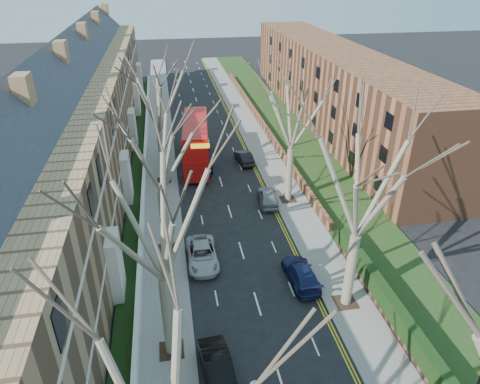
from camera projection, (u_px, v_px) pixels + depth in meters
name	position (u px, v px, depth m)	size (l,w,h in m)	color
pavement_left	(160.00, 142.00, 53.18)	(3.00, 102.00, 0.12)	slate
pavement_right	(254.00, 136.00, 55.01)	(3.00, 102.00, 0.12)	slate
terrace_left	(78.00, 125.00, 42.48)	(9.70, 78.00, 13.60)	#9A724E
flats_right	(332.00, 86.00, 57.88)	(13.97, 54.00, 10.00)	brown
wall_hedge_right	(427.00, 361.00, 22.72)	(0.70, 24.00, 1.80)	#513322
front_wall_left	(145.00, 165.00, 45.74)	(0.30, 78.00, 1.00)	white
grass_verge_right	(288.00, 133.00, 55.66)	(6.00, 102.00, 0.06)	#1C3112
tree_left_mid	(156.00, 210.00, 20.13)	(10.50, 10.50, 14.71)	#655C48
tree_left_far	(156.00, 139.00, 28.94)	(10.15, 10.15, 14.22)	#655C48
tree_left_dist	(156.00, 89.00, 39.18)	(10.50, 10.50, 14.71)	#655C48
tree_right_mid	(365.00, 173.00, 23.60)	(10.50, 10.50, 14.71)	#655C48
tree_right_far	(294.00, 105.00, 35.87)	(10.15, 10.15, 14.22)	#655C48
double_decker_bus	(196.00, 144.00, 46.66)	(3.59, 11.49, 4.72)	#B40F0C
car_left_mid	(218.00, 370.00, 22.75)	(1.49, 4.27, 1.41)	black
car_left_far	(202.00, 255.00, 31.74)	(2.22, 4.81, 1.34)	#AEAFB4
car_right_near	(301.00, 274.00, 29.81)	(1.85, 4.55, 1.32)	#151E4C
car_right_mid	(268.00, 197.00, 39.50)	(1.65, 4.09, 1.39)	gray
car_right_far	(244.00, 157.00, 47.51)	(1.39, 3.99, 1.32)	black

